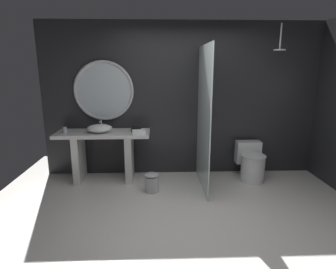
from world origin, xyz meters
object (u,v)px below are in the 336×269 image
Objects in this scene: round_wall_mirror at (104,91)px; toilet at (251,163)px; folded_hand_towel at (139,132)px; rain_shower_head at (280,46)px; tissue_box at (136,129)px; waste_bin at (152,182)px; vessel_sink at (100,128)px; tumbler_cup at (65,130)px.

round_wall_mirror reaches higher than toilet.
folded_hand_towel is (0.60, -0.44, -0.61)m from round_wall_mirror.
rain_shower_head is 2.53m from folded_hand_towel.
tissue_box is 0.16× the size of round_wall_mirror.
tissue_box is 0.40× the size of rain_shower_head.
round_wall_mirror is at bearing 136.17° from waste_bin.
tissue_box is (0.58, 0.07, -0.03)m from vessel_sink.
waste_bin is (-1.97, -0.41, -2.01)m from rain_shower_head.
waste_bin is at bearing -168.12° from rain_shower_head.
waste_bin is 1.48× the size of folded_hand_towel.
waste_bin is at bearing -64.90° from tissue_box.
vessel_sink is 1.21m from waste_bin.
tissue_box is 2.58m from rain_shower_head.
folded_hand_towel is at bearing -176.21° from toilet.
rain_shower_head is 1.31× the size of waste_bin.
toilet is at bearing 15.10° from waste_bin.
toilet is at bearing 3.79° from folded_hand_towel.
vessel_sink is 0.66× the size of toilet.
tumbler_cup is 0.15× the size of toilet.
rain_shower_head reaches higher than folded_hand_towel.
tumbler_cup is 0.23× the size of rain_shower_head.
vessel_sink is 1.02× the size of rain_shower_head.
rain_shower_head is at bearing -1.10° from tumbler_cup.
round_wall_mirror is 0.96m from folded_hand_towel.
rain_shower_head is at bearing 11.88° from waste_bin.
tissue_box is at bearing 177.23° from toilet.
waste_bin is (0.84, -0.47, -0.74)m from vessel_sink.
round_wall_mirror reaches higher than tissue_box.
tissue_box is (1.15, 0.06, -0.01)m from tumbler_cup.
tumbler_cup is 3.61m from rain_shower_head.
round_wall_mirror is 3.28× the size of waste_bin.
waste_bin is at bearing -58.56° from folded_hand_towel.
waste_bin is at bearing -18.89° from tumbler_cup.
tumbler_cup is 1.15m from tissue_box.
tumbler_cup is at bearing 179.12° from vessel_sink.
toilet is (-0.30, 0.04, -1.87)m from rain_shower_head.
rain_shower_head is (3.37, -0.06, 1.29)m from tumbler_cup.
waste_bin is (0.25, -0.54, -0.71)m from tissue_box.
tumbler_cup is at bearing 178.90° from rain_shower_head.
vessel_sink is 1.97× the size of folded_hand_towel.
round_wall_mirror is at bearing 157.78° from tissue_box.
tissue_box is 0.85m from round_wall_mirror.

